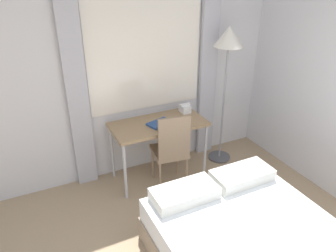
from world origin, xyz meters
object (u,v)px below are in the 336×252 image
object	(u,v)px
standing_lamp	(228,49)
book	(160,123)
desk_chair	(171,148)
desk	(158,128)
telephone	(185,108)

from	to	relation	value
standing_lamp	book	world-z (taller)	standing_lamp
desk_chair	desk	bearing A→B (deg)	107.66
desk_chair	standing_lamp	bearing A→B (deg)	25.72
book	telephone	bearing A→B (deg)	22.38
standing_lamp	book	distance (m)	1.24
standing_lamp	desk_chair	bearing A→B (deg)	-162.70
telephone	book	world-z (taller)	telephone
desk_chair	book	size ratio (longest dim) A/B	3.01
desk	telephone	world-z (taller)	telephone
desk	standing_lamp	distance (m)	1.29
desk	standing_lamp	bearing A→B (deg)	1.05
desk	book	xyz separation A→B (m)	(-0.00, -0.04, 0.08)
telephone	desk_chair	bearing A→B (deg)	-134.48
book	desk_chair	bearing A→B (deg)	-78.85
telephone	desk	bearing A→B (deg)	-162.64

